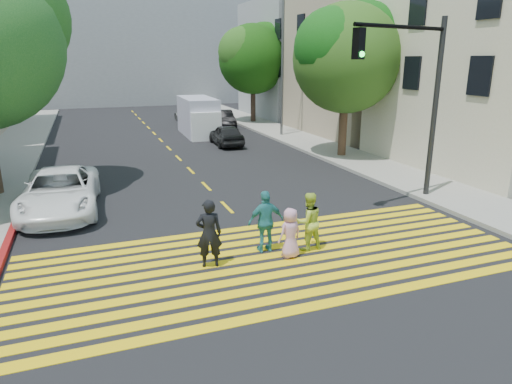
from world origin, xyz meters
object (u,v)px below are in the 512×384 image
white_sedan (60,192)px  silver_car (190,115)px  dark_car_parked (223,119)px  traffic_signal (416,86)px  pedestrian_woman (308,221)px  pedestrian_extra (266,221)px  tree_right_near (348,53)px  pedestrian_child (290,233)px  tree_right_far (254,55)px  pedestrian_man (209,233)px  white_van (199,118)px  dark_car_near (226,135)px

white_sedan → silver_car: size_ratio=1.21×
dark_car_parked → traffic_signal: bearing=-81.7°
pedestrian_woman → pedestrian_extra: pedestrian_extra is taller
tree_right_near → pedestrian_woman: size_ratio=4.87×
pedestrian_child → pedestrian_extra: pedestrian_extra is taller
tree_right_near → pedestrian_child: 14.30m
pedestrian_extra → dark_car_parked: bearing=-103.5°
tree_right_near → tree_right_far: bearing=89.1°
tree_right_far → pedestrian_extra: tree_right_far is taller
pedestrian_extra → silver_car: 27.35m
pedestrian_man → dark_car_parked: size_ratio=0.45×
tree_right_far → dark_car_parked: size_ratio=2.02×
pedestrian_extra → white_van: 20.36m
pedestrian_extra → silver_car: pedestrian_extra is taller
silver_car → traffic_signal: traffic_signal is taller
tree_right_far → pedestrian_man: size_ratio=4.44×
white_van → white_sedan: bearing=-118.1°
pedestrian_extra → dark_car_parked: 23.89m
pedestrian_woman → dark_car_parked: bearing=-103.5°
traffic_signal → pedestrian_extra: bearing=-174.5°
pedestrian_man → dark_car_parked: bearing=-97.3°
tree_right_near → pedestrian_woman: tree_right_near is taller
dark_car_near → white_van: bearing=-79.0°
white_sedan → pedestrian_man: bearing=-54.7°
tree_right_near → dark_car_near: size_ratio=2.12×
tree_right_near → dark_car_parked: size_ratio=2.03×
pedestrian_man → pedestrian_woman: bearing=-168.0°
pedestrian_extra → silver_car: size_ratio=0.40×
tree_right_near → silver_car: (-4.62, 16.84, -4.80)m
pedestrian_woman → pedestrian_extra: size_ratio=0.95×
tree_right_near → white_sedan: 15.41m
pedestrian_man → silver_car: bearing=-91.5°
pedestrian_woman → traffic_signal: bearing=-156.7°
white_sedan → dark_car_near: 13.66m
dark_car_parked → white_van: size_ratio=0.72×
tree_right_near → silver_car: tree_right_near is taller
tree_right_near → white_sedan: (-13.92, -4.64, -4.70)m
silver_car → dark_car_parked: dark_car_parked is taller
white_van → traffic_signal: (3.50, -17.85, 3.03)m
tree_right_far → dark_car_near: bearing=-119.4°
pedestrian_child → white_van: bearing=-109.5°
white_van → traffic_signal: bearing=-77.0°
tree_right_far → white_sedan: tree_right_far is taller
tree_right_far → pedestrian_man: (-10.44, -25.27, -4.49)m
traffic_signal → pedestrian_child: bearing=-168.3°
white_sedan → white_van: bearing=63.5°
pedestrian_woman → pedestrian_extra: 1.18m
pedestrian_woman → white_sedan: bearing=-44.6°
pedestrian_extra → white_van: size_ratio=0.32×
white_sedan → dark_car_near: white_sedan is taller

